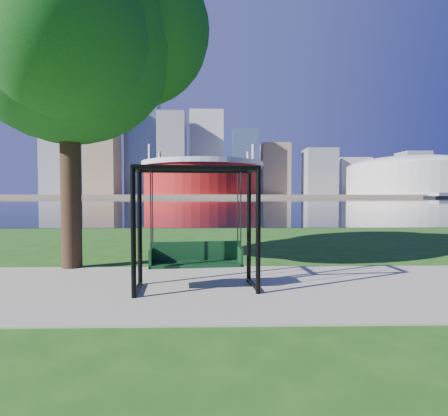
{
  "coord_description": "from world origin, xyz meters",
  "views": [
    {
      "loc": [
        -0.2,
        -7.33,
        1.86
      ],
      "look_at": [
        -0.05,
        0.0,
        1.58
      ],
      "focal_mm": 28.0,
      "sensor_mm": 36.0,
      "label": 1
    }
  ],
  "objects": [
    {
      "name": "far_bank",
      "position": [
        0.0,
        306.0,
        1.0
      ],
      "size": [
        900.0,
        228.0,
        2.0
      ],
      "primitive_type": "cube",
      "color": "#937F60",
      "rests_on": "ground"
    },
    {
      "name": "park_tree",
      "position": [
        -3.92,
        1.57,
        5.98
      ],
      "size": [
        6.94,
        6.27,
        8.62
      ],
      "color": "black",
      "rests_on": "ground"
    },
    {
      "name": "arena",
      "position": [
        135.0,
        235.0,
        15.87
      ],
      "size": [
        84.0,
        84.0,
        26.56
      ],
      "color": "beige",
      "rests_on": "far_bank"
    },
    {
      "name": "swing",
      "position": [
        -0.6,
        -0.57,
        1.16
      ],
      "size": [
        2.43,
        1.23,
        2.4
      ],
      "rotation": [
        0.0,
        0.0,
        0.1
      ],
      "color": "black",
      "rests_on": "ground"
    },
    {
      "name": "skyline",
      "position": [
        -4.27,
        319.39,
        35.89
      ],
      "size": [
        392.0,
        66.0,
        96.5
      ],
      "color": "gray",
      "rests_on": "far_bank"
    },
    {
      "name": "river",
      "position": [
        0.0,
        102.0,
        0.01
      ],
      "size": [
        900.0,
        180.0,
        0.02
      ],
      "primitive_type": "cube",
      "color": "black",
      "rests_on": "ground"
    },
    {
      "name": "path",
      "position": [
        0.0,
        -0.5,
        0.01
      ],
      "size": [
        120.0,
        4.0,
        0.03
      ],
      "primitive_type": "cube",
      "color": "#9E937F",
      "rests_on": "ground"
    },
    {
      "name": "stadium",
      "position": [
        -10.0,
        235.0,
        14.23
      ],
      "size": [
        83.0,
        83.0,
        32.0
      ],
      "color": "maroon",
      "rests_on": "far_bank"
    },
    {
      "name": "ground",
      "position": [
        0.0,
        0.0,
        0.0
      ],
      "size": [
        900.0,
        900.0,
        0.0
      ],
      "primitive_type": "plane",
      "color": "#1E5114",
      "rests_on": "ground"
    }
  ]
}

